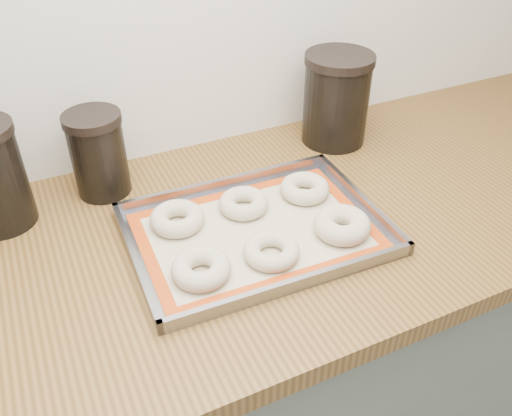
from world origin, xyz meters
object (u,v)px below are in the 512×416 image
bagel_front_left (201,269)px  bagel_front_mid (271,251)px  bagel_back_right (305,188)px  bagel_front_right (342,225)px  canister_mid (98,154)px  baking_tray (256,231)px  bagel_back_left (177,219)px  canister_right (336,99)px  bagel_back_mid (243,203)px

bagel_front_left → bagel_front_mid: size_ratio=1.02×
bagel_back_right → bagel_front_mid: bearing=-135.9°
bagel_front_left → bagel_front_right: 0.27m
bagel_front_mid → canister_mid: canister_mid is taller
baking_tray → canister_mid: bearing=130.2°
bagel_front_left → bagel_back_left: size_ratio=1.00×
bagel_back_right → canister_right: bearing=45.2°
bagel_back_mid → canister_mid: bearing=140.4°
canister_mid → canister_right: canister_right is taller
bagel_front_mid → bagel_back_left: bagel_back_left is taller
bagel_back_mid → baking_tray: bearing=-95.8°
bagel_front_mid → bagel_front_right: bagel_front_right is taller
canister_mid → canister_right: (0.54, -0.02, 0.02)m
baking_tray → bagel_back_left: (-0.12, 0.08, 0.01)m
canister_right → bagel_front_right: bearing=-119.2°
bagel_front_mid → bagel_front_right: size_ratio=0.94×
bagel_back_left → bagel_front_left: bearing=-93.0°
bagel_back_right → bagel_back_left: bearing=176.9°
bagel_back_left → bagel_back_right: size_ratio=1.03×
bagel_back_left → bagel_back_right: same height
bagel_front_mid → bagel_back_mid: (0.01, 0.15, 0.00)m
bagel_back_mid → canister_mid: canister_mid is taller
baking_tray → bagel_front_right: (0.14, -0.07, 0.02)m
baking_tray → bagel_front_left: bagel_front_left is taller
bagel_front_left → bagel_back_left: (0.01, 0.15, -0.00)m
bagel_back_right → baking_tray: bearing=-154.8°
bagel_front_left → baking_tray: bearing=26.8°
bagel_front_left → bagel_back_mid: bagel_front_left is taller
baking_tray → bagel_back_mid: bearing=84.2°
bagel_front_mid → bagel_back_mid: bearing=84.9°
bagel_front_right → bagel_front_left: bearing=179.4°
bagel_back_left → canister_right: 0.48m
bagel_front_left → canister_mid: 0.35m
bagel_back_left → canister_mid: (-0.10, 0.18, 0.07)m
bagel_front_right → bagel_back_right: (-0.00, 0.14, -0.00)m
baking_tray → canister_mid: canister_mid is taller
bagel_back_mid → bagel_front_right: bearing=-46.8°
baking_tray → bagel_back_right: 0.15m
bagel_back_left → canister_mid: bearing=117.9°
baking_tray → bagel_front_mid: size_ratio=4.78×
baking_tray → canister_mid: 0.35m
baking_tray → bagel_back_left: size_ratio=4.65×
bagel_back_left → canister_right: (0.44, 0.16, 0.08)m
bagel_back_left → bagel_back_mid: bagel_back_left is taller
bagel_front_left → bagel_back_left: 0.15m
bagel_front_mid → baking_tray: bearing=85.7°
bagel_back_mid → bagel_back_right: size_ratio=0.97×
canister_right → baking_tray: bearing=-142.3°
bagel_front_right → bagel_back_mid: size_ratio=1.09×
bagel_front_mid → bagel_front_right: (0.15, 0.01, 0.00)m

